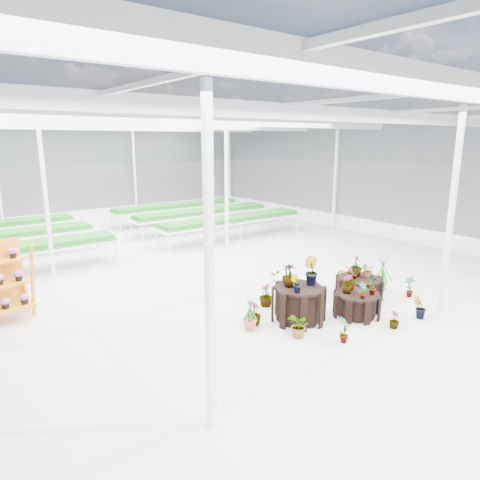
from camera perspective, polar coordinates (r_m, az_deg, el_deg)
ground_plane at (r=10.81m, az=-2.29°, el=-7.47°), size 24.00×24.00×0.00m
greenhouse_shell at (r=10.23m, az=-2.40°, el=4.41°), size 18.00×24.00×4.50m
steel_frame at (r=10.23m, az=-2.40°, el=4.41°), size 18.00×24.00×4.50m
nursery_benches at (r=16.88m, az=-16.53°, el=1.06°), size 16.00×7.00×0.84m
plinth_tall at (r=9.35m, az=7.82°, el=-8.44°), size 1.31×1.31×0.77m
plinth_mid at (r=9.88m, az=15.27°, el=-8.33°), size 1.27×1.27×0.53m
plinth_low at (r=11.04m, az=15.57°, el=-6.13°), size 1.45×1.45×0.50m
nursery_plants at (r=10.08m, az=11.20°, el=-6.21°), size 4.66×3.20×1.38m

